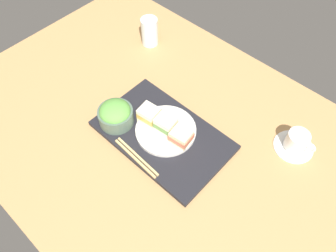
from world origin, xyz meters
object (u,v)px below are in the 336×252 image
object	(u,v)px
coffee_cup	(296,142)
sandwich_far	(182,136)
sandwich_plate	(165,131)
drinking_glass	(150,32)
sandwich_near	(149,115)
sandwich_middle	(165,125)
chopsticks_pair	(136,157)
salad_bowl	(116,114)

from	to	relation	value
coffee_cup	sandwich_far	bearing A→B (deg)	-138.81
sandwich_plate	drinking_glass	world-z (taller)	drinking_glass
sandwich_near	sandwich_middle	xyz separation A→B (cm)	(6.46, 0.73, 0.03)
chopsticks_pair	drinking_glass	world-z (taller)	drinking_glass
sandwich_plate	coffee_cup	distance (cm)	41.41
sandwich_plate	sandwich_middle	xyz separation A→B (cm)	(0.00, 0.00, 3.41)
sandwich_near	sandwich_far	size ratio (longest dim) A/B	0.98
chopsticks_pair	coffee_cup	bearing A→B (deg)	48.42
drinking_glass	coffee_cup	bearing A→B (deg)	-3.77
sandwich_plate	sandwich_near	size ratio (longest dim) A/B	2.91
coffee_cup	drinking_glass	size ratio (longest dim) A/B	1.11
sandwich_middle	salad_bowl	size ratio (longest dim) A/B	0.58
sandwich_near	sandwich_far	world-z (taller)	sandwich_near
salad_bowl	drinking_glass	size ratio (longest dim) A/B	1.02
sandwich_near	sandwich_middle	distance (cm)	6.50
sandwich_middle	drinking_glass	xyz separation A→B (cm)	(-35.44, 28.91, -0.09)
sandwich_middle	sandwich_far	world-z (taller)	sandwich_middle
sandwich_plate	drinking_glass	distance (cm)	45.86
coffee_cup	sandwich_plate	bearing A→B (deg)	-143.94
sandwich_far	drinking_glass	size ratio (longest dim) A/B	0.61
sandwich_far	drinking_glass	xyz separation A→B (cm)	(-41.90, 28.18, 0.43)
sandwich_middle	chopsticks_pair	world-z (taller)	sandwich_middle
chopsticks_pair	coffee_cup	world-z (taller)	coffee_cup
sandwich_plate	coffee_cup	xyz separation A→B (cm)	(33.47, 24.37, 0.60)
sandwich_far	salad_bowl	distance (cm)	22.82
salad_bowl	drinking_glass	distance (cm)	42.10
sandwich_plate	salad_bowl	distance (cm)	16.95
salad_bowl	coffee_cup	distance (cm)	57.98
chopsticks_pair	salad_bowl	bearing A→B (deg)	159.94
salad_bowl	chopsticks_pair	distance (cm)	16.22
sandwich_far	sandwich_near	bearing A→B (deg)	-173.59
sandwich_far	coffee_cup	size ratio (longest dim) A/B	0.55
sandwich_plate	drinking_glass	size ratio (longest dim) A/B	1.74
sandwich_near	drinking_glass	world-z (taller)	drinking_glass
sandwich_middle	salad_bowl	world-z (taller)	salad_bowl
chopsticks_pair	drinking_glass	size ratio (longest dim) A/B	1.63
chopsticks_pair	coffee_cup	size ratio (longest dim) A/B	1.46
sandwich_middle	sandwich_near	bearing A→B (deg)	-173.59
sandwich_plate	sandwich_middle	size ratio (longest dim) A/B	2.96
drinking_glass	sandwich_middle	bearing A→B (deg)	-39.20
salad_bowl	coffee_cup	size ratio (longest dim) A/B	0.91
sandwich_middle	sandwich_far	bearing A→B (deg)	6.41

